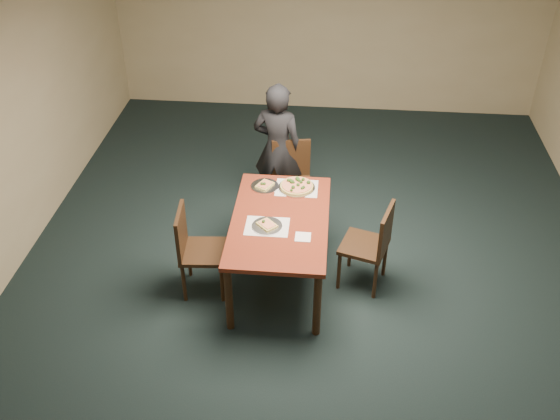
# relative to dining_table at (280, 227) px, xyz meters

# --- Properties ---
(ground) EXTENTS (8.00, 8.00, 0.00)m
(ground) POSITION_rel_dining_table_xyz_m (0.32, -0.09, -0.66)
(ground) COLOR black
(ground) RESTS_ON ground
(room_shell) EXTENTS (8.00, 8.00, 8.00)m
(room_shell) POSITION_rel_dining_table_xyz_m (0.32, -0.09, 1.08)
(room_shell) COLOR tan
(room_shell) RESTS_ON ground
(dining_table) EXTENTS (0.90, 1.50, 0.75)m
(dining_table) POSITION_rel_dining_table_xyz_m (0.00, 0.00, 0.00)
(dining_table) COLOR #5B1E12
(dining_table) RESTS_ON ground
(chair_far) EXTENTS (0.48, 0.48, 0.91)m
(chair_far) POSITION_rel_dining_table_xyz_m (0.03, 1.10, -0.14)
(chair_far) COLOR black
(chair_far) RESTS_ON ground
(chair_left) EXTENTS (0.45, 0.45, 0.91)m
(chair_left) POSITION_rel_dining_table_xyz_m (-0.79, -0.19, -0.14)
(chair_left) COLOR black
(chair_left) RESTS_ON ground
(chair_right) EXTENTS (0.53, 0.53, 0.91)m
(chair_right) POSITION_rel_dining_table_xyz_m (0.88, 0.02, -0.14)
(chair_right) COLOR black
(chair_right) RESTS_ON ground
(diner) EXTENTS (0.63, 0.49, 1.54)m
(diner) POSITION_rel_dining_table_xyz_m (-0.14, 1.26, 0.11)
(diner) COLOR black
(diner) RESTS_ON ground
(placemat_main) EXTENTS (0.42, 0.32, 0.00)m
(placemat_main) POSITION_rel_dining_table_xyz_m (0.12, 0.53, 0.09)
(placemat_main) COLOR white
(placemat_main) RESTS_ON dining_table
(placemat_near) EXTENTS (0.40, 0.30, 0.00)m
(placemat_near) POSITION_rel_dining_table_xyz_m (-0.11, -0.13, 0.09)
(placemat_near) COLOR white
(placemat_near) RESTS_ON dining_table
(pizza_pan) EXTENTS (0.36, 0.36, 0.08)m
(pizza_pan) POSITION_rel_dining_table_xyz_m (0.12, 0.53, 0.12)
(pizza_pan) COLOR silver
(pizza_pan) RESTS_ON dining_table
(slice_plate_near) EXTENTS (0.28, 0.28, 0.05)m
(slice_plate_near) POSITION_rel_dining_table_xyz_m (-0.11, -0.13, 0.11)
(slice_plate_near) COLOR silver
(slice_plate_near) RESTS_ON dining_table
(slice_plate_far) EXTENTS (0.28, 0.28, 0.06)m
(slice_plate_far) POSITION_rel_dining_table_xyz_m (-0.20, 0.53, 0.10)
(slice_plate_far) COLOR silver
(slice_plate_far) RESTS_ON dining_table
(napkin) EXTENTS (0.14, 0.14, 0.01)m
(napkin) POSITION_rel_dining_table_xyz_m (0.23, -0.26, 0.09)
(napkin) COLOR white
(napkin) RESTS_ON dining_table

